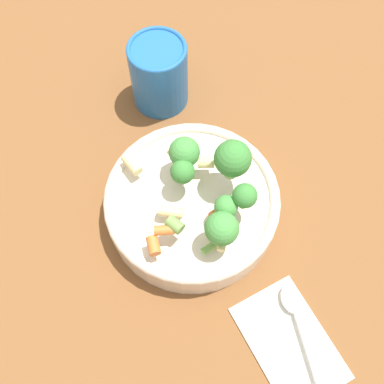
{
  "coord_description": "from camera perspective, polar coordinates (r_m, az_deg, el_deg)",
  "views": [
    {
      "loc": [
        -0.15,
        -0.19,
        0.55
      ],
      "look_at": [
        0.0,
        0.0,
        0.06
      ],
      "focal_mm": 42.0,
      "sensor_mm": 36.0,
      "label": 1
    }
  ],
  "objects": [
    {
      "name": "ground_plane",
      "position": [
        0.6,
        -0.0,
        -2.55
      ],
      "size": [
        3.0,
        3.0,
        0.0
      ],
      "primitive_type": "plane",
      "color": "brown"
    },
    {
      "name": "bowl",
      "position": [
        0.58,
        -0.0,
        -1.45
      ],
      "size": [
        0.22,
        0.22,
        0.05
      ],
      "color": "beige",
      "rests_on": "ground_plane"
    },
    {
      "name": "pasta_salad",
      "position": [
        0.52,
        2.51,
        1.04
      ],
      "size": [
        0.16,
        0.18,
        0.08
      ],
      "color": "#8CB766",
      "rests_on": "bowl"
    },
    {
      "name": "cup",
      "position": [
        0.66,
        -4.21,
        14.76
      ],
      "size": [
        0.08,
        0.08,
        0.1
      ],
      "color": "#2366B2",
      "rests_on": "ground_plane"
    },
    {
      "name": "napkin",
      "position": [
        0.56,
        12.29,
        -18.15
      ],
      "size": [
        0.11,
        0.15,
        0.01
      ],
      "color": "white",
      "rests_on": "ground_plane"
    },
    {
      "name": "spoon",
      "position": [
        0.56,
        13.46,
        -15.92
      ],
      "size": [
        0.08,
        0.15,
        0.01
      ],
      "rotation": [
        0.0,
        0.0,
        7.39
      ],
      "color": "silver",
      "rests_on": "napkin"
    }
  ]
}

